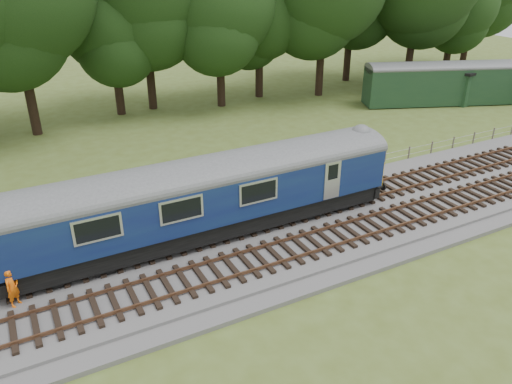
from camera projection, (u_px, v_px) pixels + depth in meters
ground at (320, 227)px, 24.71m from camera, size 120.00×120.00×0.00m
ballast at (320, 224)px, 24.63m from camera, size 70.00×7.00×0.35m
track_north at (305, 208)px, 25.64m from camera, size 67.20×2.40×0.21m
track_south at (340, 235)px, 23.26m from camera, size 67.20×2.40×0.21m
fence at (275, 192)px, 28.29m from camera, size 64.00×0.12×1.00m
tree_line at (172, 112)px, 42.19m from camera, size 70.00×8.00×18.00m
dmu_railcar at (209, 191)px, 22.47m from camera, size 18.05×2.86×3.88m
worker at (13, 288)px, 18.45m from camera, size 0.68×0.67×1.58m
parked_coach at (446, 81)px, 43.63m from camera, size 14.16×7.56×3.64m
shed at (461, 84)px, 44.77m from camera, size 4.11×4.11×2.95m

